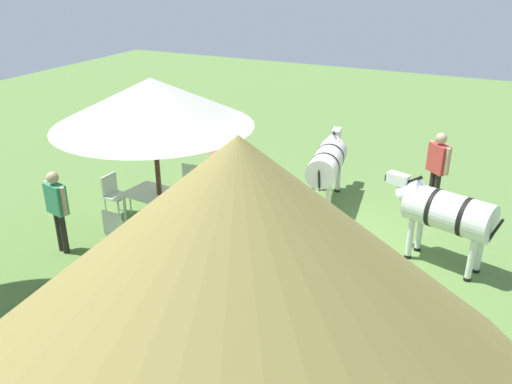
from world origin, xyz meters
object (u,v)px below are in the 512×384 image
thatched_hut (241,352)px  patio_chair_near_lawn (211,218)px  zebra_by_umbrella (328,162)px  patio_chair_west_end (189,182)px  striped_lounge_chair (324,270)px  patio_dining_table (160,198)px  zebra_nearest_camera (446,212)px  standing_watcher (438,164)px  shade_umbrella (152,102)px  patio_chair_east_end (117,229)px  patio_chair_near_hut (114,192)px  guest_beside_umbrella (57,205)px

thatched_hut → patio_chair_near_lawn: size_ratio=5.59×
patio_chair_near_lawn → zebra_by_umbrella: (-1.35, -2.84, 0.41)m
patio_chair_west_end → striped_lounge_chair: patio_chair_west_end is taller
patio_chair_west_end → zebra_by_umbrella: 3.11m
patio_dining_table → zebra_nearest_camera: zebra_nearest_camera is taller
thatched_hut → standing_watcher: (-0.43, -8.26, -1.14)m
patio_dining_table → zebra_nearest_camera: size_ratio=0.71×
shade_umbrella → patio_chair_west_end: (0.09, -1.24, -2.10)m
patio_chair_east_end → patio_chair_west_end: size_ratio=1.00×
patio_chair_west_end → striped_lounge_chair: size_ratio=0.95×
patio_dining_table → patio_chair_near_hut: patio_chair_near_hut is taller
shade_umbrella → striped_lounge_chair: (-3.69, 0.51, -2.36)m
patio_chair_near_hut → standing_watcher: bearing=120.7°
patio_chair_near_lawn → guest_beside_umbrella: (2.32, 1.54, 0.45)m
patio_chair_east_end → striped_lounge_chair: (-3.77, -0.73, -0.26)m
patio_dining_table → guest_beside_umbrella: size_ratio=0.92×
thatched_hut → patio_chair_west_end: thatched_hut is taller
patio_chair_near_hut → striped_lounge_chair: (-4.93, 0.57, -0.26)m
zebra_by_umbrella → patio_dining_table: bearing=-141.7°
thatched_hut → patio_dining_table: bearing=-48.1°
guest_beside_umbrella → zebra_by_umbrella: guest_beside_umbrella is taller
patio_chair_east_end → patio_chair_near_lawn: size_ratio=1.00×
patio_chair_east_end → patio_chair_west_end: 2.48m
thatched_hut → guest_beside_umbrella: bearing=-31.0°
patio_chair_east_end → patio_chair_west_end: bearing=94.0°
shade_umbrella → patio_chair_near_hut: size_ratio=4.26×
zebra_nearest_camera → zebra_by_umbrella: bearing=74.4°
patio_chair_near_hut → zebra_by_umbrella: size_ratio=0.39×
zebra_by_umbrella → patio_chair_near_hut: bearing=-153.3°
patio_dining_table → striped_lounge_chair: patio_dining_table is taller
patio_chair_east_end → standing_watcher: size_ratio=0.51×
patio_chair_near_lawn → patio_chair_near_hut: size_ratio=1.00×
zebra_nearest_camera → zebra_by_umbrella: (2.76, -1.74, -0.10)m
striped_lounge_chair → thatched_hut: bearing=66.3°
shade_umbrella → zebra_nearest_camera: size_ratio=1.82×
guest_beside_umbrella → standing_watcher: standing_watcher is taller
patio_chair_east_end → zebra_by_umbrella: 4.82m
patio_chair_west_end → zebra_by_umbrella: bearing=-155.0°
patio_dining_table → patio_chair_near_hut: 1.25m
patio_chair_west_end → shade_umbrella: bearing=90.0°
patio_chair_east_end → guest_beside_umbrella: bearing=-155.2°
patio_dining_table → striped_lounge_chair: (-3.69, 0.51, -0.40)m
patio_dining_table → standing_watcher: bearing=-145.6°
patio_chair_west_end → patio_chair_near_hut: same height
patio_dining_table → standing_watcher: (-4.86, -3.32, 0.40)m
guest_beside_umbrella → zebra_by_umbrella: bearing=-117.9°
patio_dining_table → patio_chair_near_lawn: (-1.24, 0.09, -0.13)m
striped_lounge_chair → patio_chair_east_end: bearing=-22.2°
striped_lounge_chair → guest_beside_umbrella: bearing=-20.0°
thatched_hut → standing_watcher: thatched_hut is taller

